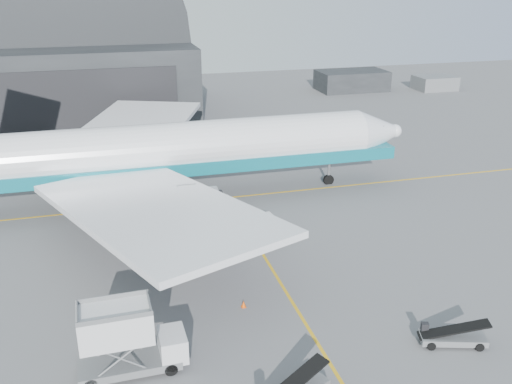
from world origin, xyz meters
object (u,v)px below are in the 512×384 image
object	(u,v)px
airliner	(162,152)
catering_truck	(127,340)
pushback_tug	(260,229)
belt_loader_b	(452,337)

from	to	relation	value
airliner	catering_truck	size ratio (longest dim) A/B	8.38
pushback_tug	belt_loader_b	distance (m)	20.70
catering_truck	pushback_tug	distance (m)	20.95
belt_loader_b	pushback_tug	bearing A→B (deg)	129.44
catering_truck	belt_loader_b	xyz separation A→B (m)	(20.89, -2.84, -1.76)
belt_loader_b	airliner	bearing A→B (deg)	133.86
airliner	pushback_tug	size ratio (longest dim) A/B	11.99
airliner	pushback_tug	world-z (taller)	airliner
pushback_tug	belt_loader_b	world-z (taller)	pushback_tug
catering_truck	belt_loader_b	bearing A→B (deg)	-9.03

